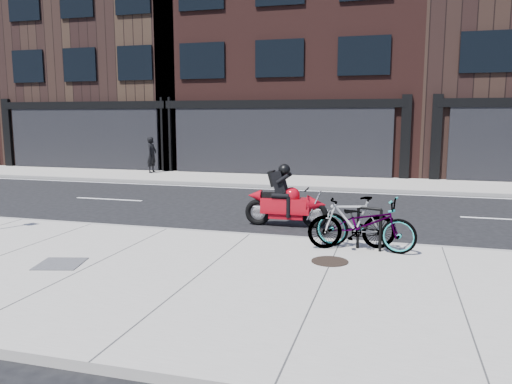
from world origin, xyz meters
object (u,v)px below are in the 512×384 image
(manhole_cover, at_px, (330,261))
(pedestrian, at_px, (152,155))
(bike_rack, at_px, (369,225))
(utility_grate, at_px, (60,264))
(bicycle_front, at_px, (365,223))
(motorcycle, at_px, (290,201))
(bicycle_rear, at_px, (352,223))

(manhole_cover, bearing_deg, pedestrian, 128.81)
(bike_rack, xyz_separation_m, utility_grate, (-5.17, -2.45, -0.49))
(bicycle_front, bearing_deg, motorcycle, 52.79)
(motorcycle, bearing_deg, bicycle_front, -49.76)
(bicycle_front, bearing_deg, utility_grate, 126.86)
(bicycle_front, height_order, motorcycle, motorcycle)
(manhole_cover, bearing_deg, bike_rack, 58.48)
(bicycle_rear, bearing_deg, pedestrian, -153.35)
(motorcycle, relative_size, pedestrian, 1.27)
(pedestrian, bearing_deg, motorcycle, -136.44)
(bicycle_rear, xyz_separation_m, manhole_cover, (-0.29, -1.01, -0.51))
(bicycle_front, relative_size, bicycle_rear, 1.15)
(motorcycle, relative_size, manhole_cover, 3.18)
(motorcycle, xyz_separation_m, utility_grate, (-3.14, -4.64, -0.50))
(bike_rack, xyz_separation_m, manhole_cover, (-0.62, -1.01, -0.49))
(utility_grate, bearing_deg, bicycle_rear, 26.80)
(pedestrian, bearing_deg, bicycle_rear, -137.40)
(manhole_cover, bearing_deg, bicycle_rear, 73.92)
(bicycle_rear, xyz_separation_m, pedestrian, (-10.06, 11.13, 0.30))
(manhole_cover, relative_size, utility_grate, 0.88)
(motorcycle, height_order, utility_grate, motorcycle)
(bicycle_front, distance_m, pedestrian, 15.18)
(bike_rack, bearing_deg, bicycle_front, 180.00)
(bike_rack, distance_m, bicycle_rear, 0.33)
(bicycle_rear, bearing_deg, utility_grate, -78.65)
(bicycle_front, distance_m, bicycle_rear, 0.24)
(bike_rack, height_order, utility_grate, bike_rack)
(utility_grate, bearing_deg, manhole_cover, 17.48)
(pedestrian, distance_m, utility_grate, 14.57)
(bike_rack, relative_size, utility_grate, 1.13)
(bicycle_rear, bearing_deg, bicycle_front, 74.55)
(bike_rack, relative_size, pedestrian, 0.51)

